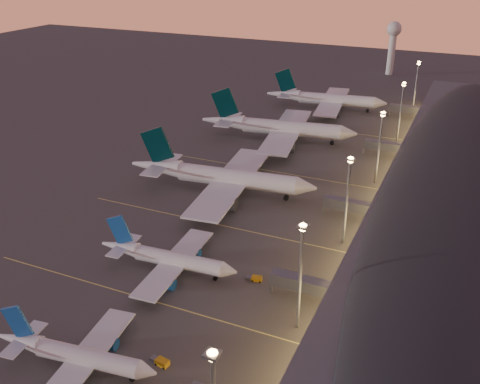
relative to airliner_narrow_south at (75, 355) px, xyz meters
name	(u,v)px	position (x,y,z in m)	size (l,w,h in m)	color
ground	(157,288)	(-0.04, 29.71, -3.25)	(700.00, 700.00, 0.00)	#3D3B39
airliner_narrow_south	(75,355)	(0.00, 0.00, 0.00)	(35.24, 31.70, 12.58)	silver
airliner_narrow_north	(167,258)	(-1.68, 37.49, 0.28)	(38.25, 34.23, 13.66)	silver
airliner_wide_near	(221,177)	(-10.26, 86.27, 2.13)	(65.37, 59.96, 20.91)	silver
airliner_wide_mid	(278,128)	(-11.06, 142.78, 2.25)	(66.71, 61.41, 21.37)	silver
airliner_wide_far	(326,99)	(-5.50, 196.73, 1.73)	(60.45, 55.51, 19.34)	silver
terminal_building	(454,186)	(61.79, 102.18, 5.53)	(56.35, 255.00, 17.46)	#4B4B50
light_masts	(368,155)	(35.96, 94.71, 14.30)	(2.20, 217.20, 25.90)	slate
radar_tower	(393,39)	(9.96, 289.71, 18.62)	(9.00, 9.00, 32.50)	silver
lane_markings	(227,218)	(-0.04, 69.71, -3.24)	(90.00, 180.36, 0.00)	#D8C659
baggage_tug_b	(160,362)	(14.54, 7.72, -2.69)	(4.33, 2.26, 1.23)	#C38710
baggage_tug_c	(255,278)	(20.52, 42.40, -2.72)	(4.11, 2.23, 1.16)	#C38710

